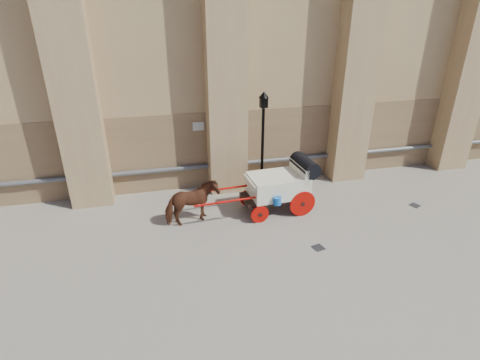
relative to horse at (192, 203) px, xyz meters
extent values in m
plane|color=slate|center=(2.63, -1.31, -0.73)|extent=(90.00, 90.00, 0.00)
cube|color=olive|center=(4.63, 2.84, 0.77)|extent=(44.00, 0.35, 3.00)
cylinder|color=#59595B|center=(4.63, 2.57, 0.17)|extent=(42.00, 0.18, 0.18)
cube|color=beige|center=(0.63, 2.66, 1.77)|extent=(0.42, 0.04, 0.32)
imported|color=brown|center=(0.00, 0.00, 0.00)|extent=(1.89, 1.25, 1.47)
cube|color=black|center=(2.89, 0.20, -0.17)|extent=(2.32, 1.18, 0.12)
cube|color=#EBE7C9|center=(2.99, 0.21, 0.24)|extent=(2.03, 1.41, 0.72)
cube|color=#EBE7C9|center=(3.75, 0.26, 0.65)|extent=(0.24, 1.29, 0.56)
cube|color=#EBE7C9|center=(2.12, 0.14, 0.49)|extent=(0.44, 1.15, 0.10)
cylinder|color=black|center=(3.96, 0.28, 0.85)|extent=(0.66, 1.32, 0.57)
cylinder|color=#AF0803|center=(3.70, -0.38, -0.27)|extent=(0.92, 0.13, 0.92)
cylinder|color=#AF0803|center=(3.61, 0.89, -0.27)|extent=(0.92, 0.13, 0.92)
cylinder|color=#AF0803|center=(2.17, -0.49, -0.43)|extent=(0.62, 0.10, 0.61)
cylinder|color=#AF0803|center=(2.08, 0.78, -0.43)|extent=(0.62, 0.10, 0.61)
cylinder|color=#AF0803|center=(1.23, -0.38, 0.14)|extent=(2.46, 0.25, 0.07)
cylinder|color=#AF0803|center=(1.17, 0.54, 0.14)|extent=(2.46, 0.25, 0.07)
cylinder|color=blue|center=(2.73, -0.53, 0.03)|extent=(0.27, 0.27, 0.27)
cylinder|color=black|center=(2.89, 1.82, 0.89)|extent=(0.11, 0.11, 3.25)
cone|color=black|center=(2.89, 1.82, -0.57)|extent=(0.32, 0.32, 0.32)
cube|color=black|center=(2.89, 1.82, 2.74)|extent=(0.25, 0.25, 0.38)
cone|color=black|center=(2.89, 1.82, 3.01)|extent=(0.36, 0.36, 0.22)
cube|color=black|center=(3.48, -2.29, -0.73)|extent=(0.39, 0.39, 0.01)
cube|color=black|center=(7.96, -0.65, -0.73)|extent=(0.42, 0.42, 0.01)
camera|label=1|loc=(-0.91, -10.77, 5.83)|focal=28.00mm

